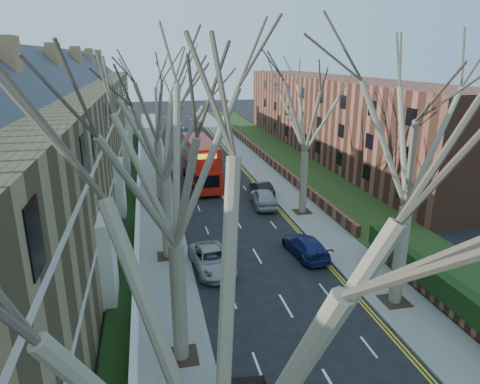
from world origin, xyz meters
TOP-DOWN VIEW (x-y plane):
  - pavement_left at (-6.00, 39.00)m, footprint 3.00×102.00m
  - pavement_right at (6.00, 39.00)m, footprint 3.00×102.00m
  - terrace_left at (-13.65, 31.00)m, footprint 9.70×78.00m
  - flats_right at (17.46, 43.00)m, footprint 13.97×54.00m
  - front_wall_left at (-7.65, 31.00)m, footprint 0.30×78.00m
  - grass_verge_right at (10.50, 39.00)m, footprint 6.00×102.00m
  - tree_left_near at (-5.70, -4.00)m, footprint 9.80×9.80m
  - tree_left_mid at (-5.70, 6.00)m, footprint 10.50×10.50m
  - tree_left_far at (-5.70, 16.00)m, footprint 10.15×10.15m
  - tree_left_dist at (-5.70, 28.00)m, footprint 10.50×10.50m
  - tree_right_mid at (5.70, 8.00)m, footprint 10.50×10.50m
  - tree_right_far at (5.70, 22.00)m, footprint 10.15×10.15m
  - double_decker_bus at (-1.47, 32.44)m, footprint 3.00×10.64m
  - car_left_far at (-3.17, 13.81)m, footprint 2.70×4.97m
  - car_right_near at (3.12, 14.46)m, footprint 2.21×4.68m
  - car_right_mid at (3.01, 24.40)m, footprint 2.32×4.87m
  - car_right_far at (3.64, 27.39)m, footprint 1.56×4.07m

SIDE VIEW (x-z plane):
  - pavement_left at x=-6.00m, z-range 0.00..0.12m
  - pavement_right at x=6.00m, z-range 0.00..0.12m
  - grass_verge_right at x=10.50m, z-range 0.12..0.18m
  - front_wall_left at x=-7.65m, z-range 0.12..1.12m
  - car_right_near at x=3.12m, z-range 0.00..1.32m
  - car_left_far at x=-3.17m, z-range 0.00..1.32m
  - car_right_far at x=3.64m, z-range 0.00..1.32m
  - car_right_mid at x=3.01m, z-range 0.00..1.61m
  - double_decker_bus at x=-1.47m, z-range -0.04..4.39m
  - flats_right at x=17.46m, z-range -0.02..9.98m
  - terrace_left at x=-13.65m, z-range -1.27..12.33m
  - tree_left_near at x=-5.70m, z-range 2.06..15.79m
  - tree_left_far at x=-5.70m, z-range 2.13..16.35m
  - tree_right_far at x=5.70m, z-range 2.13..16.35m
  - tree_left_mid at x=-5.70m, z-range 2.20..16.91m
  - tree_right_mid at x=5.70m, z-range 2.20..16.91m
  - tree_left_dist at x=-5.70m, z-range 2.20..16.91m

